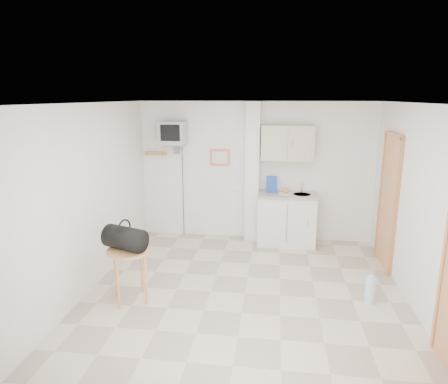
# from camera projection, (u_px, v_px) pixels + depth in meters

# --- Properties ---
(ground) EXTENTS (4.50, 4.50, 0.00)m
(ground) POSITION_uv_depth(u_px,v_px,m) (245.00, 293.00, 5.36)
(ground) COLOR beige
(ground) RESTS_ON ground
(room_envelope) EXTENTS (4.24, 4.54, 2.55)m
(room_envelope) POSITION_uv_depth(u_px,v_px,m) (266.00, 181.00, 5.05)
(room_envelope) COLOR white
(room_envelope) RESTS_ON ground
(kitchenette) EXTENTS (1.03, 0.58, 2.10)m
(kitchenette) POSITION_uv_depth(u_px,v_px,m) (287.00, 200.00, 7.03)
(kitchenette) COLOR silver
(kitchenette) RESTS_ON ground
(crt_television) EXTENTS (0.44, 0.45, 2.15)m
(crt_television) POSITION_uv_depth(u_px,v_px,m) (173.00, 134.00, 7.04)
(crt_television) COLOR slate
(crt_television) RESTS_ON ground
(round_table) EXTENTS (0.56, 0.56, 0.70)m
(round_table) POSITION_uv_depth(u_px,v_px,m) (129.00, 258.00, 5.05)
(round_table) COLOR tan
(round_table) RESTS_ON ground
(duffel_bag) EXTENTS (0.61, 0.47, 0.40)m
(duffel_bag) POSITION_uv_depth(u_px,v_px,m) (125.00, 238.00, 5.00)
(duffel_bag) COLOR black
(duffel_bag) RESTS_ON round_table
(water_bottle) EXTENTS (0.13, 0.13, 0.38)m
(water_bottle) POSITION_uv_depth(u_px,v_px,m) (370.00, 290.00, 5.08)
(water_bottle) COLOR #A9D9EE
(water_bottle) RESTS_ON ground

